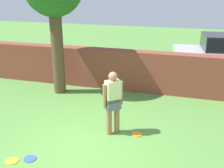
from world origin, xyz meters
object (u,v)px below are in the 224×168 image
Objects in this scene: person at (113,100)px; frisbee_blue at (30,159)px; frisbee_yellow at (12,161)px; frisbee_orange at (137,134)px.

frisbee_blue is (-1.41, -1.59, -0.89)m from person.
frisbee_yellow is 2.97m from frisbee_orange.
person is 1.08m from frisbee_orange.
person is 6.00× the size of frisbee_blue.
person is at bearing 45.61° from frisbee_yellow.
frisbee_yellow is 0.37m from frisbee_blue.
frisbee_orange is at bearing 38.16° from frisbee_yellow.
frisbee_orange is at bearing 143.01° from person.
frisbee_blue is at bearing 4.84° from person.
person reaches higher than frisbee_yellow.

